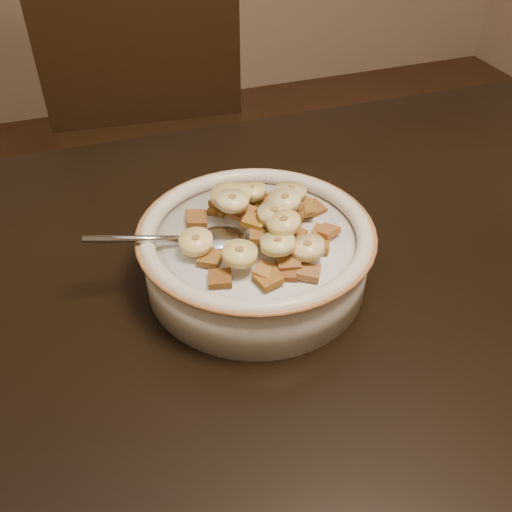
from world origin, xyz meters
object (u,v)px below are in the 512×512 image
object	(u,v)px
cereal_bowl	(256,259)
chair	(167,149)
table	(338,354)
spoon	(220,239)

from	to	relation	value
cereal_bowl	chair	bearing A→B (deg)	86.54
chair	cereal_bowl	distance (m)	0.75
table	chair	xyz separation A→B (m)	(-0.00, 0.81, -0.20)
table	spoon	size ratio (longest dim) A/B	26.56
spoon	chair	bearing A→B (deg)	-178.77
chair	spoon	distance (m)	0.76
table	chair	world-z (taller)	chair
cereal_bowl	spoon	xyz separation A→B (m)	(-0.03, 0.00, 0.03)
spoon	table	bearing A→B (deg)	43.52
chair	spoon	xyz separation A→B (m)	(-0.08, -0.71, 0.28)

